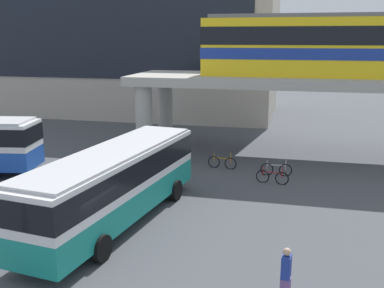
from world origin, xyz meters
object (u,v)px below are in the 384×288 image
at_px(station_building, 133,40).
at_px(pedestrian_by_bike_rack, 286,278).
at_px(bus_main, 115,179).
at_px(train, 370,45).
at_px(bicycle_red, 272,177).
at_px(bicycle_orange, 222,163).
at_px(bicycle_silver, 276,170).

height_order(station_building, pedestrian_by_bike_rack, station_building).
bearing_deg(bus_main, train, 49.23).
bearing_deg(station_building, pedestrian_by_bike_rack, -62.70).
bearing_deg(bicycle_red, pedestrian_by_bike_rack, -84.65).
bearing_deg(bicycle_orange, station_building, 123.63).
distance_m(station_building, bus_main, 30.40).
height_order(bicycle_red, bicycle_orange, same).
bearing_deg(bicycle_silver, train, 42.42).
relative_size(train, bus_main, 1.82).
relative_size(bus_main, bicycle_orange, 6.32).
bearing_deg(station_building, train, -35.81).
bearing_deg(train, station_building, 144.19).
relative_size(bicycle_red, pedestrian_by_bike_rack, 0.99).
xyz_separation_m(station_building, bicycle_orange, (12.67, -19.05, -7.16)).
distance_m(bus_main, pedestrian_by_bike_rack, 8.49).
height_order(train, bus_main, train).
xyz_separation_m(train, bicycle_silver, (-5.07, -4.63, -6.92)).
height_order(bicycle_red, pedestrian_by_bike_rack, pedestrian_by_bike_rack).
xyz_separation_m(train, bicycle_red, (-5.20, -6.15, -6.92)).
bearing_deg(train, pedestrian_by_bike_rack, -103.30).
bearing_deg(bicycle_silver, station_building, 128.83).
bearing_deg(station_building, bicycle_orange, -56.37).
xyz_separation_m(train, pedestrian_by_bike_rack, (-4.14, -17.51, -6.42)).
bearing_deg(pedestrian_by_bike_rack, bicycle_orange, 107.11).
bearing_deg(bus_main, bicycle_silver, 53.66).
bearing_deg(station_building, bicycle_silver, -51.17).
bearing_deg(bicycle_silver, bicycle_red, -94.98).
bearing_deg(bicycle_red, bus_main, -131.23).
height_order(bicycle_silver, bicycle_orange, same).
bearing_deg(bicycle_red, bicycle_orange, 144.27).
xyz_separation_m(station_building, bicycle_silver, (15.93, -19.78, -7.16)).
distance_m(bicycle_orange, pedestrian_by_bike_rack, 14.25).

